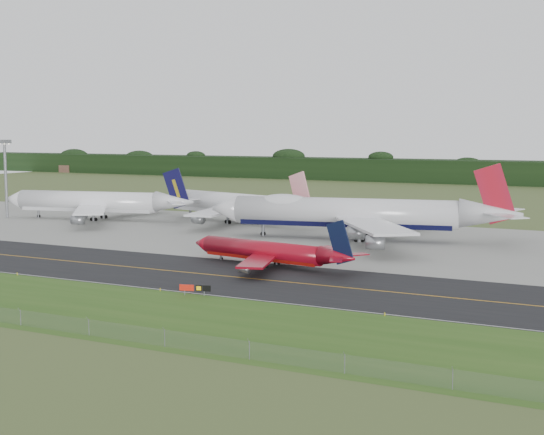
{
  "coord_description": "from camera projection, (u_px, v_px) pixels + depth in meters",
  "views": [
    {
      "loc": [
        70.75,
        -125.03,
        26.81
      ],
      "look_at": [
        -1.34,
        22.0,
        8.22
      ],
      "focal_mm": 50.0,
      "sensor_mm": 36.0,
      "label": 1
    }
  ],
  "objects": [
    {
      "name": "horizon_treeline",
      "position": [
        490.0,
        173.0,
        389.14
      ],
      "size": [
        700.0,
        25.0,
        12.0
      ],
      "color": "black",
      "rests_on": "ground"
    },
    {
      "name": "grass_verge",
      "position": [
        114.0,
        310.0,
        114.3
      ],
      "size": [
        400.0,
        30.0,
        0.01
      ],
      "primitive_type": "cube",
      "color": "#2B5117",
      "rests_on": "ground"
    },
    {
      "name": "floodlight_mast",
      "position": [
        5.0,
        164.0,
        235.82
      ],
      "size": [
        3.02,
        3.02,
        24.34
      ],
      "color": "slate",
      "rests_on": "ground"
    },
    {
      "name": "apron",
      "position": [
        327.0,
        238.0,
        191.02
      ],
      "size": [
        400.0,
        78.0,
        0.01
      ],
      "primitive_type": "cube",
      "color": "gray",
      "rests_on": "ground"
    },
    {
      "name": "edge_marker_left",
      "position": [
        17.0,
        274.0,
        142.0
      ],
      "size": [
        0.16,
        0.16,
        0.5
      ],
      "primitive_type": "cylinder",
      "color": "yellow",
      "rests_on": "ground"
    },
    {
      "name": "jet_red_737",
      "position": [
        271.0,
        252.0,
        151.22
      ],
      "size": [
        38.95,
        31.4,
        10.54
      ],
      "color": "maroon",
      "rests_on": "ground"
    },
    {
      "name": "edge_marker_right",
      "position": [
        385.0,
        314.0,
        110.63
      ],
      "size": [
        0.16,
        0.16,
        0.5
      ],
      "primitive_type": "cylinder",
      "color": "yellow",
      "rests_on": "ground"
    },
    {
      "name": "jet_ba_747",
      "position": [
        355.0,
        213.0,
        188.25
      ],
      "size": [
        77.33,
        63.23,
        19.52
      ],
      "color": "silver",
      "rests_on": "ground"
    },
    {
      "name": "jet_navy_gold",
      "position": [
        98.0,
        202.0,
        230.94
      ],
      "size": [
        62.46,
        53.61,
        16.2
      ],
      "color": "white",
      "rests_on": "ground"
    },
    {
      "name": "jet_star_tail",
      "position": [
        235.0,
        205.0,
        223.68
      ],
      "size": [
        60.44,
        49.42,
        16.19
      ],
      "color": "white",
      "rests_on": "ground"
    },
    {
      "name": "edge_marker_center",
      "position": [
        160.0,
        290.0,
        127.89
      ],
      "size": [
        0.16,
        0.16,
        0.5
      ],
      "primitive_type": "cylinder",
      "color": "yellow",
      "rests_on": "ground"
    },
    {
      "name": "perimeter_fence",
      "position": [
        54.0,
        322.0,
        102.57
      ],
      "size": [
        320.0,
        0.1,
        320.0
      ],
      "color": "slate",
      "rests_on": "ground"
    },
    {
      "name": "taxiway_edge_line",
      "position": [
        171.0,
        291.0,
        128.12
      ],
      "size": [
        400.0,
        0.25,
        0.0
      ],
      "primitive_type": "cube",
      "color": "silver",
      "rests_on": "taxiway"
    },
    {
      "name": "taxiway_sign",
      "position": [
        195.0,
        288.0,
        124.31
      ],
      "size": [
        5.14,
        1.65,
        1.76
      ],
      "color": "slate",
      "rests_on": "ground"
    },
    {
      "name": "taxiway_centreline",
      "position": [
        217.0,
        275.0,
        141.95
      ],
      "size": [
        400.0,
        0.4,
        0.0
      ],
      "primitive_type": "cube",
      "color": "orange",
      "rests_on": "taxiway"
    },
    {
      "name": "taxiway",
      "position": [
        217.0,
        275.0,
        141.95
      ],
      "size": [
        400.0,
        32.0,
        0.02
      ],
      "primitive_type": "cube",
      "color": "black",
      "rests_on": "ground"
    },
    {
      "name": "ground",
      "position": [
        228.0,
        272.0,
        145.52
      ],
      "size": [
        600.0,
        600.0,
        0.0
      ],
      "primitive_type": "plane",
      "color": "#425327",
      "rests_on": "ground"
    }
  ]
}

